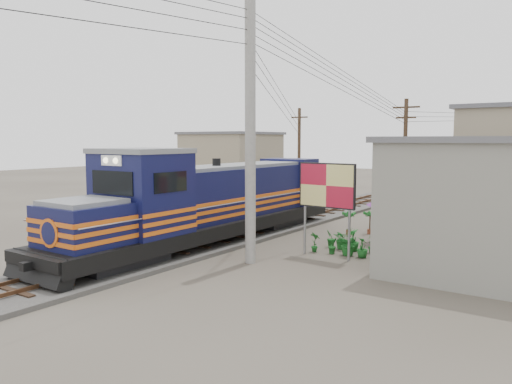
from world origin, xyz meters
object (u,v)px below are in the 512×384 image
Objects in this scene: locomotive at (208,204)px; vendor at (387,221)px; billboard at (327,188)px; market_umbrella at (389,201)px.

locomotive is 8.24m from vendor.
billboard is 5.14m from vendor.
market_umbrella is (6.49, 4.65, 0.12)m from locomotive.
locomotive reaches higher than market_umbrella.
billboard is 4.22m from market_umbrella.
locomotive is 9.65× the size of vendor.
locomotive is 4.51× the size of billboard.
market_umbrella is at bearing 35.66° from locomotive.
locomotive is 7.98m from market_umbrella.
vendor is (0.72, 4.74, -1.88)m from billboard.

